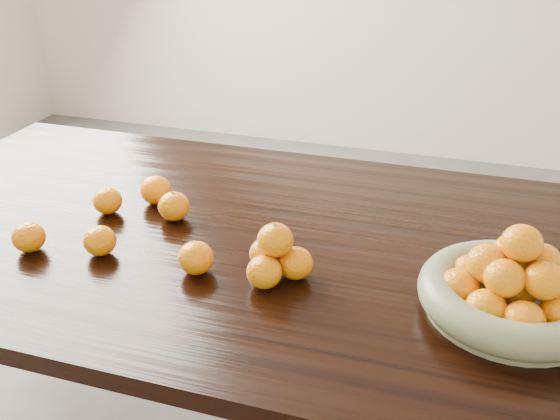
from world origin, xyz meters
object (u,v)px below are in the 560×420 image
(fruit_bowl, at_px, (513,291))
(loose_orange_0, at_px, (174,206))
(dining_table, at_px, (274,271))
(orange_pyramid, at_px, (275,257))

(fruit_bowl, relative_size, loose_orange_0, 4.55)
(dining_table, distance_m, fruit_bowl, 0.53)
(dining_table, bearing_deg, loose_orange_0, 177.75)
(orange_pyramid, bearing_deg, dining_table, 108.95)
(dining_table, bearing_deg, fruit_bowl, -15.70)
(loose_orange_0, bearing_deg, orange_pyramid, -28.44)
(orange_pyramid, xyz_separation_m, loose_orange_0, (-0.30, 0.16, -0.01))
(fruit_bowl, distance_m, loose_orange_0, 0.76)
(orange_pyramid, height_order, loose_orange_0, orange_pyramid)
(fruit_bowl, distance_m, orange_pyramid, 0.44)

